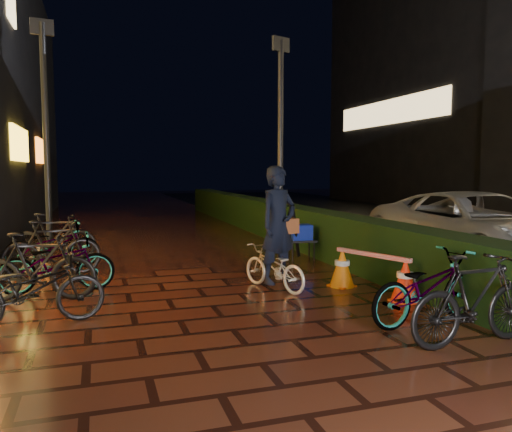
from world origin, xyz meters
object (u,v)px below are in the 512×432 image
object	(u,v)px
van	(477,228)
cart_assembly	(301,234)
cyclist	(276,245)
traffic_barrier	(372,273)

from	to	relation	value
van	cart_assembly	size ratio (longest dim) A/B	4.83
cyclist	cart_assembly	bearing A→B (deg)	59.02
cart_assembly	cyclist	bearing A→B (deg)	-120.98
cyclist	traffic_barrier	size ratio (longest dim) A/B	1.25
traffic_barrier	cart_assembly	distance (m)	3.01
van	traffic_barrier	distance (m)	3.74
traffic_barrier	van	bearing A→B (deg)	24.86
cyclist	cart_assembly	distance (m)	2.74
cyclist	traffic_barrier	world-z (taller)	cyclist
van	traffic_barrier	size ratio (longest dim) A/B	3.33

